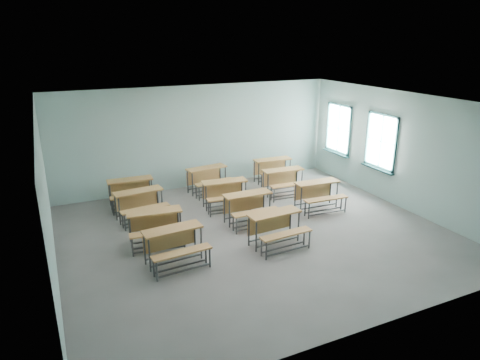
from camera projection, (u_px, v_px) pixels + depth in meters
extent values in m
cube|color=slate|center=(255.00, 234.00, 10.47)|extent=(9.00, 8.00, 0.02)
cube|color=white|center=(257.00, 102.00, 9.45)|extent=(9.00, 8.00, 0.02)
cube|color=#93B8B2|center=(198.00, 137.00, 13.41)|extent=(9.00, 0.02, 3.20)
cube|color=#93B8B2|center=(375.00, 243.00, 6.51)|extent=(9.00, 0.02, 3.20)
cube|color=#93B8B2|center=(46.00, 201.00, 8.16)|extent=(0.02, 8.00, 3.20)
cube|color=#93B8B2|center=(402.00, 151.00, 11.76)|extent=(0.02, 8.00, 3.20)
cube|color=#174143|center=(337.00, 151.00, 14.36)|extent=(0.06, 1.20, 0.06)
cube|color=#174143|center=(340.00, 105.00, 13.87)|extent=(0.06, 1.20, 0.06)
cube|color=#174143|center=(349.00, 132.00, 13.63)|extent=(0.06, 0.06, 1.60)
cube|color=#174143|center=(328.00, 125.00, 14.61)|extent=(0.06, 0.06, 1.60)
cube|color=#174143|center=(338.00, 128.00, 14.12)|extent=(0.04, 0.04, 1.48)
cube|color=#174143|center=(338.00, 128.00, 14.12)|extent=(0.04, 1.08, 0.04)
cube|color=#174143|center=(336.00, 153.00, 14.37)|extent=(0.14, 1.28, 0.04)
cube|color=white|center=(339.00, 128.00, 14.13)|extent=(0.01, 1.08, 1.48)
cube|color=#174143|center=(378.00, 167.00, 12.64)|extent=(0.06, 1.20, 0.06)
cube|color=#174143|center=(384.00, 115.00, 12.15)|extent=(0.06, 1.20, 0.06)
cube|color=#174143|center=(395.00, 146.00, 11.91)|extent=(0.06, 0.06, 1.60)
cube|color=#174143|center=(368.00, 137.00, 12.89)|extent=(0.06, 0.06, 1.60)
cube|color=#174143|center=(381.00, 141.00, 12.40)|extent=(0.04, 0.04, 1.48)
cube|color=#174143|center=(381.00, 141.00, 12.40)|extent=(0.04, 1.08, 0.04)
cube|color=#174143|center=(377.00, 169.00, 12.65)|extent=(0.14, 1.28, 0.04)
cube|color=white|center=(382.00, 141.00, 12.41)|extent=(0.01, 1.08, 1.48)
cube|color=#A5733B|center=(172.00, 229.00, 8.94)|extent=(1.27, 0.51, 0.04)
cube|color=#A5733B|center=(170.00, 239.00, 9.20)|extent=(1.18, 0.11, 0.43)
cylinder|color=#3F4144|center=(150.00, 256.00, 8.66)|extent=(0.04, 0.04, 0.74)
cylinder|color=#3F4144|center=(201.00, 243.00, 9.18)|extent=(0.04, 0.04, 0.74)
cylinder|color=#3F4144|center=(145.00, 249.00, 8.93)|extent=(0.04, 0.04, 0.74)
cylinder|color=#3F4144|center=(195.00, 237.00, 9.46)|extent=(0.04, 0.04, 0.74)
cube|color=#3F4144|center=(177.00, 260.00, 9.01)|extent=(1.14, 0.11, 0.03)
cube|color=#3F4144|center=(171.00, 254.00, 9.28)|extent=(1.14, 0.11, 0.03)
cube|color=#A5733B|center=(182.00, 252.00, 8.62)|extent=(1.26, 0.35, 0.04)
cylinder|color=#3F4144|center=(157.00, 272.00, 8.35)|extent=(0.04, 0.04, 0.43)
cylinder|color=#3F4144|center=(210.00, 258.00, 8.88)|extent=(0.04, 0.04, 0.43)
cylinder|color=#3F4144|center=(154.00, 267.00, 8.51)|extent=(0.04, 0.04, 0.43)
cylinder|color=#3F4144|center=(206.00, 254.00, 9.04)|extent=(0.04, 0.04, 0.43)
cube|color=#3F4144|center=(184.00, 270.00, 8.65)|extent=(1.14, 0.11, 0.03)
cube|color=#3F4144|center=(181.00, 266.00, 8.82)|extent=(1.14, 0.11, 0.03)
cube|color=#A5733B|center=(274.00, 213.00, 9.74)|extent=(1.27, 0.49, 0.04)
cube|color=#A5733B|center=(270.00, 223.00, 10.00)|extent=(1.18, 0.09, 0.43)
cylinder|color=#3F4144|center=(256.00, 237.00, 9.47)|extent=(0.04, 0.04, 0.74)
cylinder|color=#3F4144|center=(298.00, 226.00, 9.98)|extent=(0.04, 0.04, 0.74)
cylinder|color=#3F4144|center=(249.00, 231.00, 9.75)|extent=(0.04, 0.04, 0.74)
cylinder|color=#3F4144|center=(290.00, 221.00, 10.26)|extent=(0.04, 0.04, 0.74)
cube|color=#3F4144|center=(278.00, 242.00, 9.81)|extent=(1.14, 0.10, 0.03)
cube|color=#3F4144|center=(270.00, 236.00, 10.09)|extent=(1.14, 0.10, 0.03)
cube|color=#A5733B|center=(286.00, 234.00, 9.42)|extent=(1.26, 0.33, 0.04)
cylinder|color=#3F4144|center=(266.00, 251.00, 9.16)|extent=(0.04, 0.04, 0.43)
cylinder|color=#3F4144|center=(309.00, 240.00, 9.67)|extent=(0.04, 0.04, 0.43)
cylinder|color=#3F4144|center=(262.00, 247.00, 9.33)|extent=(0.04, 0.04, 0.43)
cylinder|color=#3F4144|center=(304.00, 236.00, 9.84)|extent=(0.04, 0.04, 0.43)
cube|color=#3F4144|center=(288.00, 251.00, 9.46)|extent=(1.14, 0.10, 0.03)
cube|color=#3F4144|center=(283.00, 247.00, 9.62)|extent=(1.14, 0.10, 0.03)
cube|color=#A5733B|center=(154.00, 211.00, 9.84)|extent=(1.29, 0.56, 0.04)
cube|color=#A5733B|center=(154.00, 221.00, 10.11)|extent=(1.18, 0.16, 0.43)
cylinder|color=#3F4144|center=(131.00, 233.00, 9.64)|extent=(0.04, 0.04, 0.74)
cylinder|color=#3F4144|center=(181.00, 227.00, 9.98)|extent=(0.04, 0.04, 0.74)
cylinder|color=#3F4144|center=(129.00, 227.00, 9.94)|extent=(0.04, 0.04, 0.74)
cylinder|color=#3F4144|center=(178.00, 221.00, 10.28)|extent=(0.04, 0.04, 0.74)
cube|color=#3F4144|center=(157.00, 240.00, 9.90)|extent=(1.14, 0.17, 0.03)
cube|color=#3F4144|center=(155.00, 234.00, 10.20)|extent=(1.14, 0.17, 0.03)
cube|color=#A5733B|center=(158.00, 233.00, 9.49)|extent=(1.27, 0.41, 0.04)
cylinder|color=#3F4144|center=(133.00, 248.00, 9.30)|extent=(0.04, 0.04, 0.43)
cylinder|color=#3F4144|center=(185.00, 240.00, 9.64)|extent=(0.04, 0.04, 0.43)
cylinder|color=#3F4144|center=(132.00, 244.00, 9.48)|extent=(0.04, 0.04, 0.43)
cylinder|color=#3F4144|center=(183.00, 237.00, 9.82)|extent=(0.04, 0.04, 0.43)
cube|color=#3F4144|center=(159.00, 249.00, 9.51)|extent=(1.14, 0.17, 0.03)
cube|color=#3F4144|center=(158.00, 245.00, 9.69)|extent=(1.14, 0.17, 0.03)
cube|color=#A5733B|center=(247.00, 194.00, 10.93)|extent=(1.25, 0.42, 0.04)
cube|color=#A5733B|center=(244.00, 203.00, 11.20)|extent=(1.18, 0.02, 0.43)
cylinder|color=#3F4144|center=(230.00, 214.00, 10.69)|extent=(0.04, 0.04, 0.74)
cylinder|color=#3F4144|center=(270.00, 207.00, 11.14)|extent=(0.04, 0.04, 0.74)
cylinder|color=#3F4144|center=(224.00, 209.00, 10.98)|extent=(0.04, 0.04, 0.74)
cylinder|color=#3F4144|center=(264.00, 202.00, 11.43)|extent=(0.04, 0.04, 0.74)
cube|color=#3F4144|center=(250.00, 220.00, 11.00)|extent=(1.14, 0.03, 0.03)
cube|color=#3F4144|center=(244.00, 215.00, 11.29)|extent=(1.14, 0.03, 0.03)
cube|color=#A5733B|center=(256.00, 212.00, 10.60)|extent=(1.25, 0.26, 0.04)
cylinder|color=#3F4144|center=(237.00, 226.00, 10.37)|extent=(0.04, 0.04, 0.43)
cylinder|color=#3F4144|center=(278.00, 218.00, 10.82)|extent=(0.04, 0.04, 0.43)
cylinder|color=#3F4144|center=(233.00, 223.00, 10.54)|extent=(0.04, 0.04, 0.43)
cylinder|color=#3F4144|center=(274.00, 215.00, 10.99)|extent=(0.04, 0.04, 0.43)
cube|color=#3F4144|center=(258.00, 227.00, 10.63)|extent=(1.14, 0.03, 0.03)
cube|color=#3F4144|center=(254.00, 224.00, 10.81)|extent=(1.14, 0.03, 0.03)
cube|color=#A5733B|center=(317.00, 182.00, 11.81)|extent=(1.27, 0.48, 0.04)
cube|color=#A5733B|center=(313.00, 191.00, 12.08)|extent=(1.18, 0.09, 0.43)
cylinder|color=#3F4144|center=(301.00, 200.00, 11.59)|extent=(0.04, 0.04, 0.74)
cylinder|color=#3F4144|center=(337.00, 195.00, 11.99)|extent=(0.04, 0.04, 0.74)
cylinder|color=#3F4144|center=(295.00, 196.00, 11.88)|extent=(0.04, 0.04, 0.74)
cylinder|color=#3F4144|center=(330.00, 191.00, 12.29)|extent=(0.04, 0.04, 0.74)
cube|color=#3F4144|center=(319.00, 206.00, 11.88)|extent=(1.14, 0.09, 0.03)
cube|color=#3F4144|center=(313.00, 202.00, 12.17)|extent=(1.14, 0.09, 0.03)
cube|color=#A5733B|center=(326.00, 199.00, 11.47)|extent=(1.26, 0.33, 0.04)
cylinder|color=#3F4144|center=(309.00, 211.00, 11.26)|extent=(0.04, 0.04, 0.43)
cylinder|color=#3F4144|center=(345.00, 205.00, 11.66)|extent=(0.04, 0.04, 0.43)
cylinder|color=#3F4144|center=(305.00, 208.00, 11.43)|extent=(0.04, 0.04, 0.43)
cylinder|color=#3F4144|center=(341.00, 203.00, 11.84)|extent=(0.04, 0.04, 0.43)
cube|color=#3F4144|center=(327.00, 213.00, 11.50)|extent=(1.14, 0.09, 0.03)
cube|color=#3F4144|center=(323.00, 210.00, 11.68)|extent=(1.14, 0.09, 0.03)
cube|color=#A5733B|center=(138.00, 191.00, 11.13)|extent=(1.28, 0.54, 0.04)
cube|color=#A5733B|center=(137.00, 200.00, 11.38)|extent=(1.18, 0.14, 0.43)
cylinder|color=#3F4144|center=(120.00, 212.00, 10.84)|extent=(0.04, 0.04, 0.74)
cylinder|color=#3F4144|center=(162.00, 203.00, 11.39)|extent=(0.04, 0.04, 0.74)
cylinder|color=#3F4144|center=(116.00, 207.00, 11.11)|extent=(0.04, 0.04, 0.74)
cylinder|color=#3F4144|center=(158.00, 199.00, 11.66)|extent=(0.04, 0.04, 0.74)
cube|color=#3F4144|center=(142.00, 217.00, 11.20)|extent=(1.14, 0.15, 0.03)
cube|color=#3F4144|center=(138.00, 212.00, 11.47)|extent=(1.14, 0.15, 0.03)
cube|color=#A5733B|center=(145.00, 208.00, 10.82)|extent=(1.27, 0.39, 0.04)
cylinder|color=#3F4144|center=(125.00, 223.00, 10.53)|extent=(0.04, 0.04, 0.43)
cylinder|color=#3F4144|center=(169.00, 214.00, 11.09)|extent=(0.04, 0.04, 0.43)
cylinder|color=#3F4144|center=(123.00, 220.00, 10.70)|extent=(0.04, 0.04, 0.43)
cylinder|color=#3F4144|center=(166.00, 211.00, 11.25)|extent=(0.04, 0.04, 0.43)
cube|color=#3F4144|center=(148.00, 223.00, 10.85)|extent=(1.14, 0.15, 0.03)
cube|color=#3F4144|center=(145.00, 220.00, 11.02)|extent=(1.14, 0.15, 0.03)
cube|color=#A5733B|center=(224.00, 181.00, 11.89)|extent=(1.29, 0.55, 0.04)
cube|color=#A5733B|center=(223.00, 190.00, 12.16)|extent=(1.18, 0.15, 0.43)
cylinder|color=#3F4144|center=(206.00, 199.00, 11.69)|extent=(0.04, 0.04, 0.74)
cylinder|color=#3F4144|center=(246.00, 194.00, 12.03)|extent=(0.04, 0.04, 0.74)
cylinder|color=#3F4144|center=(203.00, 195.00, 11.99)|extent=(0.04, 0.04, 0.74)
cylinder|color=#3F4144|center=(242.00, 190.00, 12.33)|extent=(0.04, 0.04, 0.74)
cube|color=#3F4144|center=(226.00, 205.00, 11.95)|extent=(1.14, 0.16, 0.03)
cube|color=#3F4144|center=(223.00, 201.00, 12.25)|extent=(1.14, 0.16, 0.03)
cube|color=#A5733B|center=(230.00, 198.00, 11.54)|extent=(1.27, 0.40, 0.04)
cylinder|color=#3F4144|center=(210.00, 210.00, 11.35)|extent=(0.04, 0.04, 0.43)
cylinder|color=#3F4144|center=(251.00, 205.00, 11.69)|extent=(0.04, 0.04, 0.43)
cylinder|color=#3F4144|center=(208.00, 207.00, 11.53)|extent=(0.04, 0.04, 0.43)
cylinder|color=#3F4144|center=(248.00, 202.00, 11.87)|extent=(0.04, 0.04, 0.43)
cube|color=#3F4144|center=(231.00, 212.00, 11.57)|extent=(1.14, 0.16, 0.03)
cube|color=#3F4144|center=(229.00, 209.00, 11.74)|extent=(1.14, 0.16, 0.03)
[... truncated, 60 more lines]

